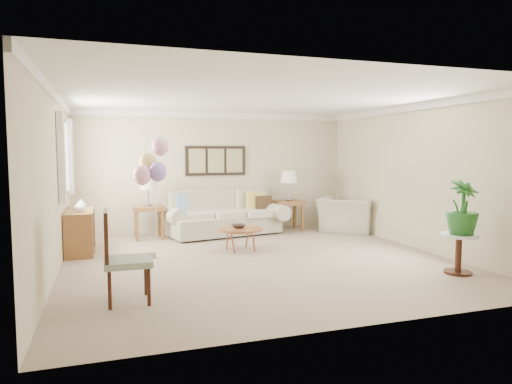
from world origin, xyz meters
TOP-DOWN VIEW (x-y plane):
  - ground_plane at (0.00, 0.00)m, footprint 6.00×6.00m
  - room_shell at (-0.11, 0.09)m, footprint 6.04×6.04m
  - wall_art_triptych at (0.00, 2.96)m, footprint 1.35×0.06m
  - sofa at (0.03, 2.38)m, footprint 2.69×1.36m
  - end_table_left at (-1.52, 2.42)m, footprint 0.61×0.56m
  - end_table_right at (1.53, 2.47)m, footprint 0.61×0.56m
  - lamp_left at (-1.52, 2.42)m, footprint 0.32×0.32m
  - lamp_right at (1.53, 2.47)m, footprint 0.38×0.38m
  - coffee_table at (-0.07, 0.78)m, footprint 0.80×0.80m
  - decor_bowl at (-0.11, 0.78)m, footprint 0.28×0.28m
  - armchair at (2.70, 1.93)m, footprint 1.53×1.52m
  - side_table at (2.46, -1.68)m, footprint 0.53×0.53m
  - potted_plant at (2.47, -1.70)m, footprint 0.49×0.49m
  - accent_chair at (-2.17, -1.49)m, footprint 0.53×0.53m
  - credenza at (-2.76, 1.50)m, footprint 0.46×1.20m
  - vase_white at (-2.74, 1.24)m, footprint 0.23×0.23m
  - vase_sage at (-2.74, 1.71)m, footprint 0.19×0.19m
  - balloon_cluster at (-1.59, 0.70)m, footprint 0.59×0.50m

SIDE VIEW (x-z plane):
  - ground_plane at x=0.00m, z-range 0.00..0.00m
  - sofa at x=0.03m, z-range -0.10..0.83m
  - credenza at x=-2.76m, z-range 0.00..0.74m
  - coffee_table at x=-0.07m, z-range 0.17..0.58m
  - armchair at x=2.70m, z-range 0.00..0.75m
  - side_table at x=2.46m, z-range 0.15..0.72m
  - decor_bowl at x=-0.11m, z-range 0.41..0.47m
  - end_table_right at x=1.53m, z-range 0.23..0.89m
  - end_table_left at x=-1.52m, z-range 0.23..0.89m
  - accent_chair at x=-2.17m, z-range 0.02..1.10m
  - vase_sage at x=-2.74m, z-range 0.74..0.91m
  - vase_white at x=-2.74m, z-range 0.74..0.94m
  - potted_plant at x=2.47m, z-range 0.57..1.35m
  - lamp_left at x=-1.52m, z-range 0.81..1.37m
  - lamp_right at x=1.53m, z-range 0.84..1.51m
  - balloon_cluster at x=-1.59m, z-range 0.54..2.54m
  - wall_art_triptych at x=0.00m, z-range 1.23..1.88m
  - room_shell at x=-0.11m, z-range 0.33..2.93m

